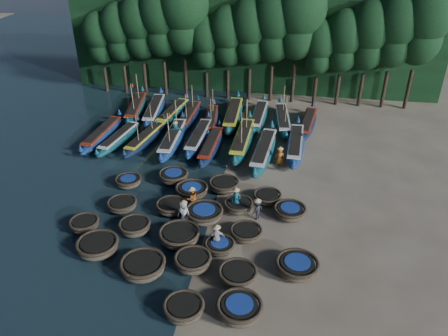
# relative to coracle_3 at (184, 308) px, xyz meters

# --- Properties ---
(ground) EXTENTS (120.00, 120.00, 0.00)m
(ground) POSITION_rel_coracle_3_xyz_m (-0.20, 9.79, -0.45)
(ground) COLOR gray
(ground) RESTS_ON ground
(foliage_wall) EXTENTS (40.00, 3.00, 10.00)m
(foliage_wall) POSITION_rel_coracle_3_xyz_m (-0.20, 33.29, 4.55)
(foliage_wall) COLOR black
(foliage_wall) RESTS_ON ground
(coracle_3) EXTENTS (2.40, 2.40, 0.79)m
(coracle_3) POSITION_rel_coracle_3_xyz_m (0.00, 0.00, 0.00)
(coracle_3) COLOR brown
(coracle_3) RESTS_ON ground
(coracle_4) EXTENTS (2.86, 2.86, 0.84)m
(coracle_4) POSITION_rel_coracle_3_xyz_m (2.72, 0.40, 0.03)
(coracle_4) COLOR brown
(coracle_4) RESTS_ON ground
(coracle_5) EXTENTS (2.80, 2.80, 0.84)m
(coracle_5) POSITION_rel_coracle_3_xyz_m (-6.09, 3.75, 0.03)
(coracle_5) COLOR brown
(coracle_5) RESTS_ON ground
(coracle_6) EXTENTS (2.97, 2.97, 0.85)m
(coracle_6) POSITION_rel_coracle_3_xyz_m (-2.93, 2.53, 0.03)
(coracle_6) COLOR brown
(coracle_6) RESTS_ON ground
(coracle_7) EXTENTS (2.15, 2.15, 0.83)m
(coracle_7) POSITION_rel_coracle_3_xyz_m (-0.30, 3.36, 0.02)
(coracle_7) COLOR brown
(coracle_7) RESTS_ON ground
(coracle_8) EXTENTS (2.41, 2.41, 0.79)m
(coracle_8) POSITION_rel_coracle_3_xyz_m (2.32, 2.74, -0.00)
(coracle_8) COLOR brown
(coracle_8) RESTS_ON ground
(coracle_9) EXTENTS (2.46, 2.46, 0.81)m
(coracle_9) POSITION_rel_coracle_3_xyz_m (5.47, 3.90, 0.01)
(coracle_9) COLOR brown
(coracle_9) RESTS_ON ground
(coracle_10) EXTENTS (1.90, 1.90, 0.73)m
(coracle_10) POSITION_rel_coracle_3_xyz_m (-7.80, 5.66, -0.03)
(coracle_10) COLOR brown
(coracle_10) RESTS_ON ground
(coracle_11) EXTENTS (2.30, 2.30, 0.78)m
(coracle_11) POSITION_rel_coracle_3_xyz_m (-4.58, 5.90, -0.01)
(coracle_11) COLOR brown
(coracle_11) RESTS_ON ground
(coracle_12) EXTENTS (2.55, 2.55, 0.83)m
(coracle_12) POSITION_rel_coracle_3_xyz_m (-1.61, 5.44, 0.02)
(coracle_12) COLOR brown
(coracle_12) RESTS_ON ground
(coracle_13) EXTENTS (1.93, 1.93, 0.64)m
(coracle_13) POSITION_rel_coracle_3_xyz_m (0.94, 5.02, -0.08)
(coracle_13) COLOR brown
(coracle_13) RESTS_ON ground
(coracle_14) EXTENTS (2.20, 2.20, 0.66)m
(coracle_14) POSITION_rel_coracle_3_xyz_m (2.34, 6.49, -0.07)
(coracle_14) COLOR brown
(coracle_14) RESTS_ON ground
(coracle_15) EXTENTS (2.03, 2.03, 0.71)m
(coracle_15) POSITION_rel_coracle_3_xyz_m (-6.23, 8.09, -0.05)
(coracle_15) COLOR brown
(coracle_15) RESTS_ON ground
(coracle_16) EXTENTS (2.41, 2.41, 0.76)m
(coracle_16) POSITION_rel_coracle_3_xyz_m (-2.92, 8.35, -0.02)
(coracle_16) COLOR brown
(coracle_16) RESTS_ON ground
(coracle_17) EXTENTS (2.52, 2.52, 0.83)m
(coracle_17) POSITION_rel_coracle_3_xyz_m (-0.57, 7.89, 0.03)
(coracle_17) COLOR brown
(coracle_17) RESTS_ON ground
(coracle_18) EXTENTS (2.42, 2.42, 0.71)m
(coracle_18) POSITION_rel_coracle_3_xyz_m (1.49, 9.25, -0.05)
(coracle_18) COLOR brown
(coracle_18) RESTS_ON ground
(coracle_19) EXTENTS (2.60, 2.60, 0.75)m
(coracle_19) POSITION_rel_coracle_3_xyz_m (4.92, 9.09, -0.02)
(coracle_19) COLOR brown
(coracle_19) RESTS_ON ground
(coracle_20) EXTENTS (2.37, 2.37, 0.67)m
(coracle_20) POSITION_rel_coracle_3_xyz_m (-6.87, 11.05, -0.07)
(coracle_20) COLOR brown
(coracle_20) RESTS_ON ground
(coracle_21) EXTENTS (2.68, 2.68, 0.82)m
(coracle_21) POSITION_rel_coracle_3_xyz_m (-3.75, 12.11, 0.02)
(coracle_21) COLOR brown
(coracle_21) RESTS_ON ground
(coracle_22) EXTENTS (2.56, 2.56, 0.77)m
(coracle_22) POSITION_rel_coracle_3_xyz_m (-1.99, 10.48, -0.01)
(coracle_22) COLOR brown
(coracle_22) RESTS_ON ground
(coracle_23) EXTENTS (2.69, 2.69, 0.76)m
(coracle_23) POSITION_rel_coracle_3_xyz_m (0.14, 11.61, -0.02)
(coracle_23) COLOR brown
(coracle_23) RESTS_ON ground
(coracle_24) EXTENTS (2.42, 2.42, 0.66)m
(coracle_24) POSITION_rel_coracle_3_xyz_m (3.34, 10.61, -0.08)
(coracle_24) COLOR brown
(coracle_24) RESTS_ON ground
(long_boat_0) EXTENTS (1.78, 8.02, 1.41)m
(long_boat_0) POSITION_rel_coracle_3_xyz_m (-11.80, 18.02, 0.09)
(long_boat_0) COLOR navy
(long_boat_0) RESTS_ON ground
(long_boat_1) EXTENTS (2.35, 7.25, 1.29)m
(long_boat_1) POSITION_rel_coracle_3_xyz_m (-10.04, 17.53, 0.04)
(long_boat_1) COLOR #0D4C49
(long_boat_1) RESTS_ON ground
(long_boat_2) EXTENTS (2.56, 7.53, 3.24)m
(long_boat_2) POSITION_rel_coracle_3_xyz_m (-7.74, 17.83, 0.06)
(long_boat_2) COLOR #11253E
(long_boat_2) RESTS_ON ground
(long_boat_3) EXTENTS (1.78, 8.61, 3.66)m
(long_boat_3) POSITION_rel_coracle_3_xyz_m (-5.37, 18.00, 0.13)
(long_boat_3) COLOR navy
(long_boat_3) RESTS_ON ground
(long_boat_4) EXTENTS (1.63, 8.03, 1.41)m
(long_boat_4) POSITION_rel_coracle_3_xyz_m (-3.22, 18.69, 0.09)
(long_boat_4) COLOR navy
(long_boat_4) RESTS_ON ground
(long_boat_5) EXTENTS (1.54, 7.70, 1.36)m
(long_boat_5) POSITION_rel_coracle_3_xyz_m (-1.91, 17.36, 0.06)
(long_boat_5) COLOR #11253E
(long_boat_5) RESTS_ON ground
(long_boat_6) EXTENTS (1.82, 9.10, 3.86)m
(long_boat_6) POSITION_rel_coracle_3_xyz_m (0.61, 18.68, 0.16)
(long_boat_6) COLOR #0D4C49
(long_boat_6) RESTS_ON ground
(long_boat_7) EXTENTS (2.28, 8.84, 1.56)m
(long_boat_7) POSITION_rel_coracle_3_xyz_m (2.56, 16.97, 0.14)
(long_boat_7) COLOR #0D4C49
(long_boat_7) RESTS_ON ground
(long_boat_8) EXTENTS (1.74, 8.45, 1.49)m
(long_boat_8) POSITION_rel_coracle_3_xyz_m (5.09, 18.58, 0.11)
(long_boat_8) COLOR navy
(long_boat_8) RESTS_ON ground
(long_boat_9) EXTENTS (2.79, 8.49, 3.65)m
(long_boat_9) POSITION_rel_coracle_3_xyz_m (-10.81, 24.17, 0.13)
(long_boat_9) COLOR #0D4C49
(long_boat_9) RESTS_ON ground
(long_boat_10) EXTENTS (2.56, 8.71, 1.54)m
(long_boat_10) POSITION_rel_coracle_3_xyz_m (-8.81, 23.86, 0.14)
(long_boat_10) COLOR navy
(long_boat_10) RESTS_ON ground
(long_boat_11) EXTENTS (2.43, 7.62, 1.36)m
(long_boat_11) POSITION_rel_coracle_3_xyz_m (-6.88, 23.69, 0.06)
(long_boat_11) COLOR #0D4C49
(long_boat_11) RESTS_ON ground
(long_boat_12) EXTENTS (1.48, 7.66, 3.25)m
(long_boat_12) POSITION_rel_coracle_3_xyz_m (-5.13, 23.20, 0.06)
(long_boat_12) COLOR #11253E
(long_boat_12) RESTS_ON ground
(long_boat_13) EXTENTS (2.08, 7.43, 3.17)m
(long_boat_13) POSITION_rel_coracle_3_xyz_m (-2.87, 22.62, 0.05)
(long_boat_13) COLOR navy
(long_boat_13) RESTS_ON ground
(long_boat_14) EXTENTS (1.83, 9.06, 1.59)m
(long_boat_14) POSITION_rel_coracle_3_xyz_m (-0.95, 23.88, 0.15)
(long_boat_14) COLOR #0D4C49
(long_boat_14) RESTS_ON ground
(long_boat_15) EXTENTS (1.78, 8.19, 1.44)m
(long_boat_15) POSITION_rel_coracle_3_xyz_m (1.52, 24.07, 0.10)
(long_boat_15) COLOR #0D4C49
(long_boat_15) RESTS_ON ground
(long_boat_16) EXTENTS (2.33, 8.21, 3.51)m
(long_boat_16) POSITION_rel_coracle_3_xyz_m (3.80, 23.58, 0.10)
(long_boat_16) COLOR #0D4C49
(long_boat_16) RESTS_ON ground
(long_boat_17) EXTENTS (2.45, 7.80, 1.39)m
(long_boat_17) POSITION_rel_coracle_3_xyz_m (6.11, 23.22, 0.08)
(long_boat_17) COLOR #11253E
(long_boat_17) RESTS_ON ground
(fisherman_0) EXTENTS (0.90, 0.67, 1.87)m
(fisherman_0) POSITION_rel_coracle_3_xyz_m (-1.76, 7.29, 0.44)
(fisherman_0) COLOR beige
(fisherman_0) RESTS_ON ground
(fisherman_1) EXTENTS (0.71, 0.54, 1.97)m
(fisherman_1) POSITION_rel_coracle_3_xyz_m (1.35, 9.11, 0.52)
(fisherman_1) COLOR #195B6C
(fisherman_1) RESTS_ON ground
(fisherman_2) EXTENTS (0.99, 0.94, 1.82)m
(fisherman_2) POSITION_rel_coracle_3_xyz_m (-1.61, 8.98, 0.41)
(fisherman_2) COLOR #B55718
(fisherman_2) RESTS_ON ground
(fisherman_3) EXTENTS (1.01, 1.11, 1.70)m
(fisherman_3) POSITION_rel_coracle_3_xyz_m (2.81, 8.49, 0.35)
(fisherman_3) COLOR black
(fisherman_3) RESTS_ON ground
(fisherman_4) EXTENTS (1.04, 0.62, 1.85)m
(fisherman_4) POSITION_rel_coracle_3_xyz_m (0.74, 5.18, 0.44)
(fisherman_4) COLOR beige
(fisherman_4) RESTS_ON ground
(fisherman_5) EXTENTS (1.71, 1.10, 1.97)m
(fisherman_5) POSITION_rel_coracle_3_xyz_m (-5.32, 18.83, 0.46)
(fisherman_5) COLOR #195B6C
(fisherman_5) RESTS_ON ground
(fisherman_6) EXTENTS (0.75, 0.52, 1.69)m
(fisherman_6) POSITION_rel_coracle_3_xyz_m (3.90, 15.97, 0.37)
(fisherman_6) COLOR #B55718
(fisherman_6) RESTS_ON ground
(tree_0) EXTENTS (3.68, 3.68, 8.68)m
(tree_0) POSITION_rel_coracle_3_xyz_m (-16.20, 29.79, 5.52)
(tree_0) COLOR black
(tree_0) RESTS_ON ground
(tree_1) EXTENTS (4.09, 4.09, 9.65)m
(tree_1) POSITION_rel_coracle_3_xyz_m (-13.90, 29.79, 6.19)
(tree_1) COLOR black
(tree_1) RESTS_ON ground
(tree_2) EXTENTS (4.51, 4.51, 10.63)m
(tree_2) POSITION_rel_coracle_3_xyz_m (-11.60, 29.79, 6.87)
(tree_2) COLOR black
(tree_2) RESTS_ON ground
(tree_3) EXTENTS (4.92, 4.92, 11.60)m
(tree_3) POSITION_rel_coracle_3_xyz_m (-9.30, 29.79, 7.54)
(tree_3) COLOR black
(tree_3) RESTS_ON ground
(tree_4) EXTENTS (5.34, 5.34, 12.58)m
(tree_4) POSITION_rel_coracle_3_xyz_m (-7.00, 29.79, 8.22)
(tree_4) COLOR black
(tree_4) RESTS_ON ground
(tree_5) EXTENTS (3.68, 3.68, 8.68)m
(tree_5) POSITION_rel_coracle_3_xyz_m (-4.70, 29.79, 5.52)
(tree_5) COLOR black
(tree_5) RESTS_ON ground
(tree_6) EXTENTS (4.09, 4.09, 9.65)m
(tree_6) POSITION_rel_coracle_3_xyz_m (-2.40, 29.79, 6.19)
(tree_6) COLOR black
(tree_6) RESTS_ON ground
(tree_7) EXTENTS (4.51, 4.51, 10.63)m
(tree_7) POSITION_rel_coracle_3_xyz_m (-0.10, 29.79, 6.87)
(tree_7) COLOR black
(tree_7) RESTS_ON ground
(tree_8) EXTENTS (4.92, 4.92, 11.60)m
(tree_8) POSITION_rel_coracle_3_xyz_m (2.20, 29.79, 7.54)
(tree_8) COLOR black
(tree_8) RESTS_ON ground
(tree_9) EXTENTS (5.34, 5.34, 12.58)m
(tree_9) POSITION_rel_coracle_3_xyz_m (4.50, 29.79, 8.22)
(tree_9) COLOR black
(tree_9) RESTS_ON ground
(tree_10) EXTENTS (3.68, 3.68, 8.68)m
(tree_10) POSITION_rel_coracle_3_xyz_m (6.80, 29.79, 5.52)
(tree_10) COLOR black
(tree_10) RESTS_ON ground
(tree_11) EXTENTS (4.09, 4.09, 9.65)m
(tree_11) POSITION_rel_coracle_3_xyz_m (9.10, 29.79, 6.19)
(tree_11) COLOR black
(tree_11) RESTS_ON ground
(tree_12) EXTENTS (4.51, 4.51, 10.63)m
(tree_12) POSITION_rel_coracle_3_xyz_m (11.40, 29.79, 6.87)
(tree_12) COLOR black
(tree_12) RESTS_ON ground
(tree_13) EXTENTS (4.92, 4.92, 11.60)m
(tree_13) POSITION_rel_coracle_3_xyz_m (13.70, 29.79, 7.54)
(tree_13) COLOR black
(tree_13) RESTS_ON ground
(tree_14) EXTENTS (5.34, 5.34, 12.58)m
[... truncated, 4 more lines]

